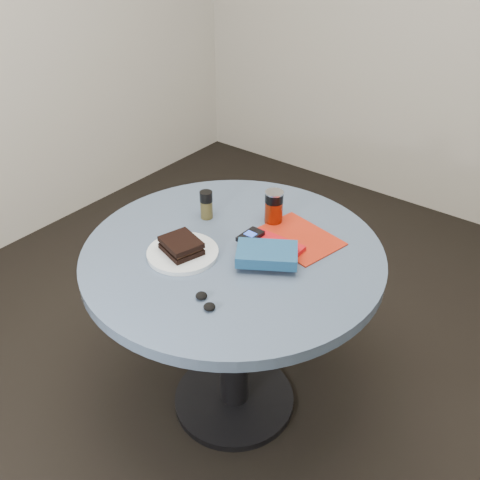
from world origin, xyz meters
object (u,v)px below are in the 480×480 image
Objects in this scene: red_book at (272,247)px; headphones at (205,301)px; pepper_grinder at (206,205)px; magazine at (298,238)px; sandwich at (181,246)px; mp3_player at (250,236)px; plate at (183,253)px; soda_can at (274,207)px; novel at (267,254)px; table at (233,288)px.

red_book is 1.93× the size of headphones.
magazine is at bearing 14.15° from pepper_grinder.
sandwich reaches higher than mp3_player.
red_book is 0.08m from mp3_player.
red_book reaches higher than plate.
soda_can is 1.27× the size of headphones.
plate is 0.29m from red_book.
red_book is 0.97× the size of novel.
pepper_grinder is (-0.21, -0.12, -0.01)m from soda_can.
pepper_grinder is 0.55× the size of novel.
red_book reaches higher than headphones.
soda_can reaches higher than plate.
plate is 0.26m from headphones.
red_book is at bearing 42.90° from plate.
novel is 0.13m from mp3_player.
table is at bearing -108.60° from mp3_player.
sandwich reaches higher than red_book.
soda_can is at bearing 123.51° from red_book.
sandwich is at bearing -132.08° from plate.
plate is at bearing 147.23° from headphones.
pepper_grinder is at bearing 130.10° from headphones.
plate is 0.40m from magazine.
mp3_player is at bearing 104.49° from headphones.
table is at bearing -112.81° from magazine.
magazine is at bearing 47.29° from mp3_player.
red_book is (0.31, -0.03, -0.04)m from pepper_grinder.
table is 10.45× the size of headphones.
sandwich is 0.25m from pepper_grinder.
mp3_player is at bearing -119.91° from magazine.
red_book reaches higher than table.
soda_can is at bearing 87.90° from novel.
soda_can is 0.16m from mp3_player.
sandwich is 0.78× the size of novel.
sandwich is 0.81× the size of red_book.
pepper_grinder is at bearing -153.05° from magazine.
red_book reaches higher than magazine.
mp3_player is (0.13, 0.19, 0.02)m from plate.
sandwich is 1.22× the size of soda_can.
table is 6.71× the size of sandwich.
pepper_grinder is at bearing 131.08° from novel.
pepper_grinder reaches higher than red_book.
novel is (0.00, -0.19, 0.04)m from magazine.
red_book is (-0.03, -0.11, 0.01)m from magazine.
table is at bearing -143.82° from red_book.
soda_can is (0.12, 0.35, 0.02)m from sandwich.
pepper_grinder is at bearing -149.68° from soda_can.
sandwich is at bearing -125.06° from mp3_player.
pepper_grinder is (-0.09, 0.23, 0.02)m from sandwich.
pepper_grinder is (-0.09, 0.23, 0.05)m from plate.
magazine is (0.25, 0.31, -0.03)m from sandwich.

